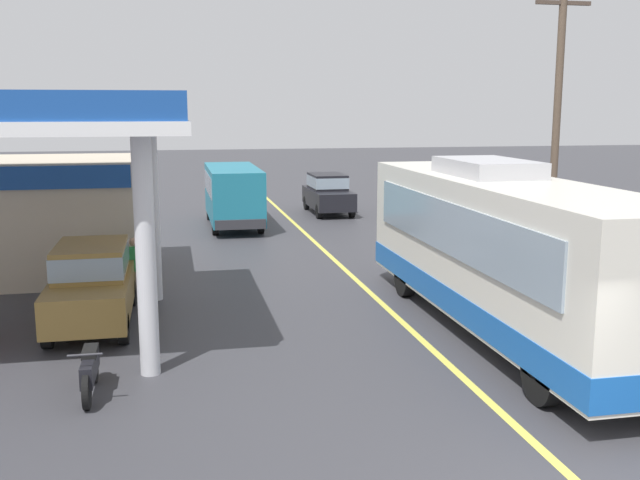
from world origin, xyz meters
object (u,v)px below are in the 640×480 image
(car_at_pump, at_px, (92,280))
(car_trailing_behind_bus, at_px, (328,191))
(coach_bus_main, at_px, (503,254))
(minibus_opposing_lane, at_px, (233,191))
(motorcycle_parked_forecourt, at_px, (90,370))
(pedestrian_near_pump, at_px, (135,266))

(car_at_pump, height_order, car_trailing_behind_bus, same)
(coach_bus_main, relative_size, car_trailing_behind_bus, 2.63)
(car_at_pump, bearing_deg, minibus_opposing_lane, 72.11)
(motorcycle_parked_forecourt, height_order, car_trailing_behind_bus, car_trailing_behind_bus)
(coach_bus_main, distance_m, car_at_pump, 9.11)
(motorcycle_parked_forecourt, height_order, pedestrian_near_pump, pedestrian_near_pump)
(car_at_pump, distance_m, minibus_opposing_lane, 13.99)
(coach_bus_main, relative_size, car_at_pump, 2.63)
(coach_bus_main, xyz_separation_m, car_at_pump, (-8.78, 2.32, -0.71))
(coach_bus_main, bearing_deg, motorcycle_parked_forecourt, -166.81)
(coach_bus_main, height_order, motorcycle_parked_forecourt, coach_bus_main)
(motorcycle_parked_forecourt, bearing_deg, coach_bus_main, 13.19)
(car_trailing_behind_bus, bearing_deg, pedestrian_near_pump, -119.00)
(minibus_opposing_lane, relative_size, pedestrian_near_pump, 3.69)
(coach_bus_main, height_order, minibus_opposing_lane, coach_bus_main)
(car_trailing_behind_bus, bearing_deg, car_at_pump, -118.77)
(minibus_opposing_lane, relative_size, motorcycle_parked_forecourt, 3.41)
(car_at_pump, distance_m, car_trailing_behind_bus, 18.53)
(car_at_pump, relative_size, car_trailing_behind_bus, 1.00)
(minibus_opposing_lane, height_order, motorcycle_parked_forecourt, minibus_opposing_lane)
(minibus_opposing_lane, height_order, pedestrian_near_pump, minibus_opposing_lane)
(coach_bus_main, bearing_deg, minibus_opposing_lane, 106.03)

